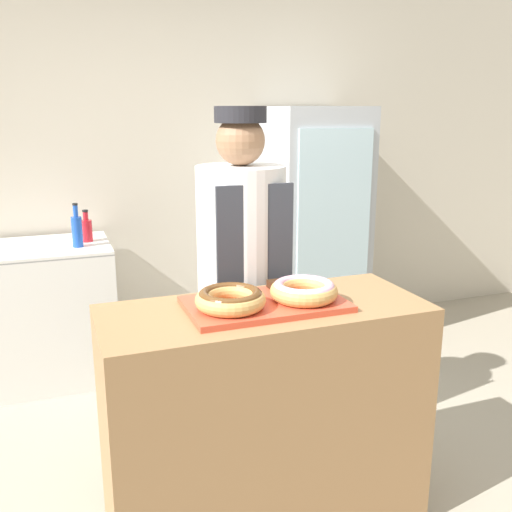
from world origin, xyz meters
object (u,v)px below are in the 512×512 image
(serving_tray, at_px, (265,304))
(beverage_fridge, at_px, (312,228))
(bottle_blue, at_px, (77,230))
(chest_freezer, at_px, (30,314))
(donut_chocolate_glaze, at_px, (230,298))
(bottle_red, at_px, (87,229))
(donut_light_glaze, at_px, (304,290))
(brownie_back_right, at_px, (278,285))
(brownie_back_left, at_px, (228,290))
(baker_person, at_px, (242,283))

(serving_tray, relative_size, beverage_fridge, 0.35)
(serving_tray, distance_m, bottle_blue, 1.74)
(chest_freezer, relative_size, bottle_blue, 3.80)
(donut_chocolate_glaze, bearing_deg, chest_freezer, 113.46)
(chest_freezer, bearing_deg, bottle_blue, -18.84)
(beverage_fridge, distance_m, bottle_red, 1.58)
(chest_freezer, height_order, bottle_blue, bottle_blue)
(bottle_red, bearing_deg, serving_tray, -73.14)
(donut_light_glaze, height_order, beverage_fridge, beverage_fridge)
(brownie_back_right, relative_size, beverage_fridge, 0.04)
(serving_tray, relative_size, donut_light_glaze, 2.31)
(serving_tray, distance_m, donut_chocolate_glaze, 0.16)
(brownie_back_left, xyz_separation_m, chest_freezer, (-0.81, 1.61, -0.56))
(baker_person, xyz_separation_m, chest_freezer, (-1.01, 1.21, -0.45))
(beverage_fridge, bearing_deg, bottle_blue, -176.42)
(bottle_red, bearing_deg, donut_light_glaze, -69.14)
(bottle_red, bearing_deg, beverage_fridge, -1.13)
(beverage_fridge, distance_m, chest_freezer, 2.01)
(beverage_fridge, bearing_deg, baker_person, -128.45)
(beverage_fridge, xyz_separation_m, bottle_red, (-1.58, 0.03, 0.10))
(brownie_back_right, xyz_separation_m, beverage_fridge, (0.94, 1.61, -0.14))
(beverage_fridge, relative_size, bottle_red, 8.44)
(donut_light_glaze, height_order, baker_person, baker_person)
(bottle_red, bearing_deg, chest_freezer, -176.35)
(beverage_fridge, bearing_deg, bottle_red, 178.87)
(bottle_blue, bearing_deg, brownie_back_right, -64.75)
(chest_freezer, xyz_separation_m, bottle_blue, (0.32, -0.11, 0.54))
(donut_light_glaze, xyz_separation_m, brownie_back_left, (-0.26, 0.16, -0.02))
(bottle_red, relative_size, bottle_blue, 0.76)
(donut_chocolate_glaze, xyz_separation_m, brownie_back_right, (0.26, 0.16, -0.02))
(donut_chocolate_glaze, xyz_separation_m, beverage_fridge, (1.19, 1.77, -0.16))
(serving_tray, distance_m, beverage_fridge, 2.03)
(serving_tray, relative_size, brownie_back_left, 8.09)
(serving_tray, height_order, bottle_red, bottle_red)
(serving_tray, xyz_separation_m, bottle_blue, (-0.60, 1.63, 0.02))
(donut_chocolate_glaze, bearing_deg, brownie_back_left, 75.92)
(serving_tray, bearing_deg, chest_freezer, 117.83)
(baker_person, bearing_deg, donut_light_glaze, -83.70)
(serving_tray, height_order, donut_light_glaze, donut_light_glaze)
(donut_light_glaze, distance_m, chest_freezer, 2.15)
(brownie_back_right, relative_size, bottle_blue, 0.28)
(serving_tray, relative_size, bottle_red, 2.99)
(donut_chocolate_glaze, relative_size, chest_freezer, 0.26)
(donut_light_glaze, bearing_deg, bottle_red, 110.86)
(donut_light_glaze, xyz_separation_m, brownie_back_right, (-0.04, 0.16, -0.02))
(donut_light_glaze, relative_size, brownie_back_right, 3.51)
(serving_tray, height_order, brownie_back_left, brownie_back_left)
(baker_person, relative_size, beverage_fridge, 1.00)
(brownie_back_left, bearing_deg, beverage_fridge, 54.31)
(brownie_back_left, distance_m, baker_person, 0.46)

